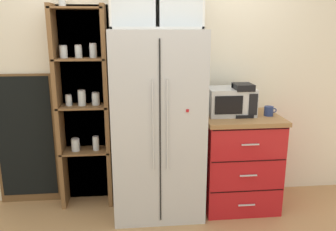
{
  "coord_description": "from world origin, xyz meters",
  "views": [
    {
      "loc": [
        -0.22,
        -3.06,
        1.76
      ],
      "look_at": [
        0.1,
        0.03,
        0.96
      ],
      "focal_mm": 36.84,
      "sensor_mm": 36.0,
      "label": 1
    }
  ],
  "objects_px": {
    "microwave": "(230,101)",
    "chalkboard_menu": "(26,140)",
    "refrigerator": "(157,125)",
    "mug_navy": "(269,111)",
    "bottle_amber": "(243,104)",
    "coffee_maker": "(242,99)",
    "mug_cream": "(241,110)"
  },
  "relations": [
    {
      "from": "microwave",
      "to": "chalkboard_menu",
      "type": "xyz_separation_m",
      "value": [
        -2.0,
        0.23,
        -0.4
      ]
    },
    {
      "from": "refrigerator",
      "to": "chalkboard_menu",
      "type": "bearing_deg",
      "value": 166.97
    },
    {
      "from": "mug_navy",
      "to": "bottle_amber",
      "type": "bearing_deg",
      "value": -176.39
    },
    {
      "from": "coffee_maker",
      "to": "bottle_amber",
      "type": "bearing_deg",
      "value": -90.0
    },
    {
      "from": "microwave",
      "to": "mug_cream",
      "type": "distance_m",
      "value": 0.14
    },
    {
      "from": "mug_navy",
      "to": "mug_cream",
      "type": "relative_size",
      "value": 1.1
    },
    {
      "from": "coffee_maker",
      "to": "mug_navy",
      "type": "distance_m",
      "value": 0.29
    },
    {
      "from": "microwave",
      "to": "mug_navy",
      "type": "relative_size",
      "value": 3.62
    },
    {
      "from": "bottle_amber",
      "to": "chalkboard_menu",
      "type": "bearing_deg",
      "value": 171.15
    },
    {
      "from": "refrigerator",
      "to": "microwave",
      "type": "relative_size",
      "value": 3.95
    },
    {
      "from": "refrigerator",
      "to": "bottle_amber",
      "type": "height_order",
      "value": "refrigerator"
    },
    {
      "from": "mug_cream",
      "to": "bottle_amber",
      "type": "distance_m",
      "value": 0.09
    },
    {
      "from": "refrigerator",
      "to": "bottle_amber",
      "type": "xyz_separation_m",
      "value": [
        0.81,
        -0.03,
        0.19
      ]
    },
    {
      "from": "microwave",
      "to": "coffee_maker",
      "type": "height_order",
      "value": "coffee_maker"
    },
    {
      "from": "chalkboard_menu",
      "to": "coffee_maker",
      "type": "bearing_deg",
      "value": -7.28
    },
    {
      "from": "refrigerator",
      "to": "bottle_amber",
      "type": "bearing_deg",
      "value": -1.97
    },
    {
      "from": "microwave",
      "to": "mug_cream",
      "type": "bearing_deg",
      "value": -25.52
    },
    {
      "from": "refrigerator",
      "to": "chalkboard_menu",
      "type": "height_order",
      "value": "refrigerator"
    },
    {
      "from": "coffee_maker",
      "to": "chalkboard_menu",
      "type": "relative_size",
      "value": 0.23
    },
    {
      "from": "coffee_maker",
      "to": "chalkboard_menu",
      "type": "distance_m",
      "value": 2.16
    },
    {
      "from": "mug_navy",
      "to": "chalkboard_menu",
      "type": "xyz_separation_m",
      "value": [
        -2.36,
        0.31,
        -0.31
      ]
    },
    {
      "from": "mug_navy",
      "to": "chalkboard_menu",
      "type": "distance_m",
      "value": 2.4
    },
    {
      "from": "refrigerator",
      "to": "coffee_maker",
      "type": "relative_size",
      "value": 5.61
    },
    {
      "from": "microwave",
      "to": "bottle_amber",
      "type": "bearing_deg",
      "value": -46.2
    },
    {
      "from": "refrigerator",
      "to": "microwave",
      "type": "distance_m",
      "value": 0.74
    },
    {
      "from": "coffee_maker",
      "to": "chalkboard_menu",
      "type": "height_order",
      "value": "chalkboard_menu"
    },
    {
      "from": "refrigerator",
      "to": "mug_navy",
      "type": "height_order",
      "value": "refrigerator"
    },
    {
      "from": "mug_cream",
      "to": "chalkboard_menu",
      "type": "relative_size",
      "value": 0.08
    },
    {
      "from": "coffee_maker",
      "to": "bottle_amber",
      "type": "relative_size",
      "value": 1.11
    },
    {
      "from": "coffee_maker",
      "to": "mug_navy",
      "type": "xyz_separation_m",
      "value": [
        0.26,
        -0.04,
        -0.11
      ]
    },
    {
      "from": "microwave",
      "to": "coffee_maker",
      "type": "distance_m",
      "value": 0.11
    },
    {
      "from": "microwave",
      "to": "mug_navy",
      "type": "height_order",
      "value": "microwave"
    }
  ]
}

